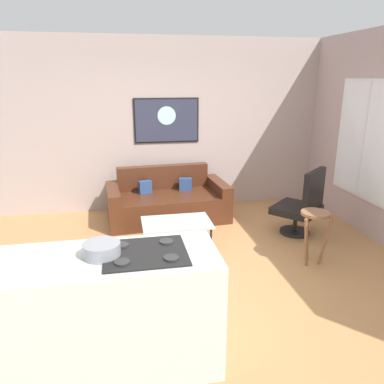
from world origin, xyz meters
TOP-DOWN VIEW (x-y plane):
  - ground at (0.00, 0.00)m, footprint 6.40×6.40m
  - back_wall at (0.00, 2.42)m, footprint 6.40×0.05m
  - couch at (-0.11, 1.81)m, footprint 1.91×1.05m
  - coffee_table at (-0.13, 0.67)m, footprint 0.89×0.58m
  - armchair at (1.69, 0.80)m, footprint 0.83×0.83m
  - bar_stool at (1.41, -0.02)m, footprint 0.38×0.38m
  - kitchen_counter at (-0.94, -1.28)m, footprint 1.66×0.68m
  - mixing_bowl at (-0.95, -1.27)m, footprint 0.27×0.27m
  - wall_painting at (-0.02, 2.38)m, footprint 1.07×0.03m
  - window at (2.59, 0.90)m, footprint 0.03×1.27m

SIDE VIEW (x-z plane):
  - ground at x=0.00m, z-range -0.04..0.00m
  - couch at x=-0.11m, z-range -0.13..0.66m
  - coffee_table at x=-0.13m, z-range 0.16..0.54m
  - armchair at x=1.69m, z-range -0.03..0.94m
  - kitchen_counter at x=-0.94m, z-range -0.01..0.95m
  - bar_stool at x=1.41m, z-range 0.19..0.84m
  - mixing_bowl at x=-0.95m, z-range 0.93..1.03m
  - window at x=2.59m, z-range 0.49..2.15m
  - back_wall at x=0.00m, z-range 0.00..2.80m
  - wall_painting at x=-0.02m, z-range 1.13..1.85m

